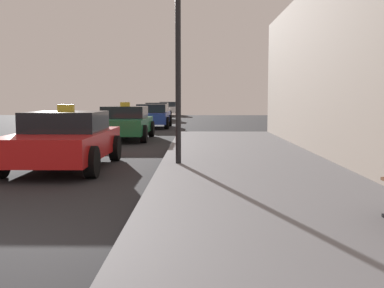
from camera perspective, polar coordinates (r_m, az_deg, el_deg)
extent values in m
cube|color=slate|center=(4.21, 17.71, -15.29)|extent=(4.00, 32.00, 0.15)
cylinder|color=black|center=(10.00, -1.73, 8.36)|extent=(0.12, 0.12, 3.77)
cube|color=red|center=(10.68, -15.61, -0.01)|extent=(1.82, 4.04, 0.55)
cube|color=black|center=(10.84, -15.38, 2.72)|extent=(1.60, 1.82, 0.45)
cube|color=yellow|center=(10.83, -15.42, 4.34)|extent=(0.36, 0.14, 0.16)
cylinder|color=black|center=(9.23, -12.37, -2.20)|extent=(0.22, 0.64, 0.64)
cylinder|color=black|center=(9.80, -22.82, -2.06)|extent=(0.22, 0.64, 0.64)
cylinder|color=black|center=(11.75, -9.55, -0.49)|extent=(0.22, 0.64, 0.64)
cylinder|color=black|center=(12.20, -18.00, -0.46)|extent=(0.22, 0.64, 0.64)
cube|color=#196638|center=(17.76, -8.40, 2.31)|extent=(1.79, 4.24, 0.55)
cube|color=black|center=(17.95, -8.32, 3.95)|extent=(1.57, 1.91, 0.45)
cube|color=yellow|center=(17.94, -8.33, 4.92)|extent=(0.36, 0.14, 0.16)
cylinder|color=black|center=(16.31, -6.03, 1.26)|extent=(0.22, 0.64, 0.64)
cylinder|color=black|center=(16.61, -12.16, 1.24)|extent=(0.22, 0.64, 0.64)
cylinder|color=black|center=(19.00, -5.09, 1.89)|extent=(0.22, 0.64, 0.64)
cylinder|color=black|center=(19.26, -10.39, 1.87)|extent=(0.22, 0.64, 0.64)
cube|color=#233899|center=(24.89, -4.98, 3.30)|extent=(1.75, 4.18, 0.55)
cube|color=black|center=(25.09, -4.94, 4.46)|extent=(1.54, 1.88, 0.45)
cylinder|color=black|center=(23.50, -3.17, 2.62)|extent=(0.22, 0.64, 0.64)
cylinder|color=black|center=(23.68, -7.39, 2.60)|extent=(0.22, 0.64, 0.64)
cylinder|color=black|center=(26.17, -2.78, 2.93)|extent=(0.22, 0.64, 0.64)
cylinder|color=black|center=(26.33, -6.59, 2.92)|extent=(0.22, 0.64, 0.64)
cube|color=#B7B7BF|center=(34.06, -4.37, 3.93)|extent=(1.77, 4.23, 0.55)
cube|color=black|center=(34.26, -4.35, 4.78)|extent=(1.56, 1.90, 0.45)
cylinder|color=black|center=(32.65, -3.02, 3.47)|extent=(0.22, 0.64, 0.64)
cylinder|color=black|center=(32.81, -6.11, 3.46)|extent=(0.22, 0.64, 0.64)
cylinder|color=black|center=(35.35, -2.75, 3.64)|extent=(0.22, 0.64, 0.64)
cylinder|color=black|center=(35.50, -5.60, 3.63)|extent=(0.22, 0.64, 0.64)
cube|color=white|center=(43.13, -2.93, 4.30)|extent=(1.79, 4.13, 0.55)
cube|color=black|center=(43.33, -2.91, 4.97)|extent=(1.57, 1.86, 0.45)
cylinder|color=black|center=(41.77, -1.81, 3.95)|extent=(0.22, 0.64, 0.64)
cylinder|color=black|center=(41.89, -4.26, 3.94)|extent=(0.22, 0.64, 0.64)
cylinder|color=black|center=(44.41, -1.67, 4.05)|extent=(0.22, 0.64, 0.64)
cylinder|color=black|center=(44.52, -3.97, 4.05)|extent=(0.22, 0.64, 0.64)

